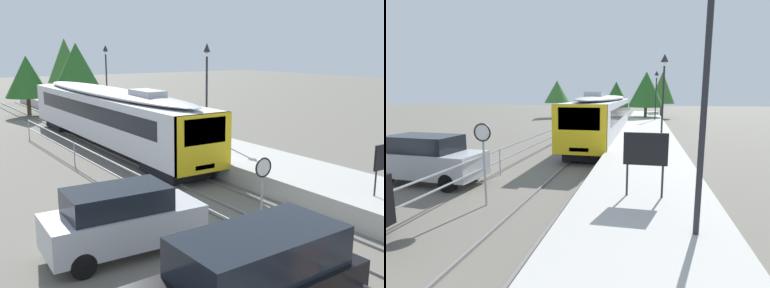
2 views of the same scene
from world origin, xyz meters
TOP-DOWN VIEW (x-y plane):
  - ground_plane at (-3.00, 22.00)m, footprint 160.00×160.00m
  - track_rails at (0.00, 22.00)m, footprint 3.20×60.00m
  - commuter_train at (0.00, 24.07)m, footprint 2.82×20.33m
  - station_platform at (3.25, 22.00)m, footprint 3.90×60.00m
  - platform_lamp_near_end at (4.29, 5.60)m, footprint 0.34×0.34m
  - platform_lamp_mid_platform at (4.29, 19.94)m, footprint 0.34×0.34m
  - platform_lamp_far_end at (4.29, 34.27)m, footprint 0.34×0.34m
  - platform_notice_board at (3.24, 7.75)m, footprint 1.20×0.08m
  - speed_limit_sign at (-1.98, 8.30)m, footprint 0.61×0.10m
  - carpark_fence at (-3.30, 12.00)m, footprint 0.06×36.06m
  - parked_suv_silver at (-5.65, 10.20)m, footprint 4.69×2.14m
  - tree_behind_carpark at (-10.67, 46.78)m, footprint 4.13×4.13m
  - tree_behind_station_far at (-0.63, 40.36)m, footprint 3.85×3.85m
  - tree_distant_left at (5.66, 48.85)m, footprint 3.92×3.92m
  - tree_distant_centre at (3.24, 38.45)m, footprint 4.51×4.51m

SIDE VIEW (x-z plane):
  - ground_plane at x=-3.00m, z-range 0.00..0.00m
  - track_rails at x=0.00m, z-range -0.04..0.10m
  - station_platform at x=3.25m, z-range 0.00..0.90m
  - carpark_fence at x=-3.30m, z-range 0.28..1.53m
  - parked_suv_silver at x=-5.65m, z-range 0.04..2.08m
  - speed_limit_sign at x=-1.98m, z-range 0.72..3.53m
  - commuter_train at x=0.00m, z-range 0.28..4.02m
  - platform_notice_board at x=3.24m, z-range 1.29..3.09m
  - tree_behind_station_far at x=-0.63m, z-range 0.85..6.22m
  - tree_behind_carpark at x=-10.67m, z-range 1.16..7.04m
  - tree_distant_centre at x=3.24m, z-range 1.06..7.54m
  - platform_lamp_near_end at x=4.29m, z-range 1.95..7.30m
  - platform_lamp_mid_platform at x=4.29m, z-range 1.95..7.30m
  - platform_lamp_far_end at x=4.29m, z-range 1.95..7.30m
  - tree_distant_left at x=5.66m, z-range 1.12..8.24m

